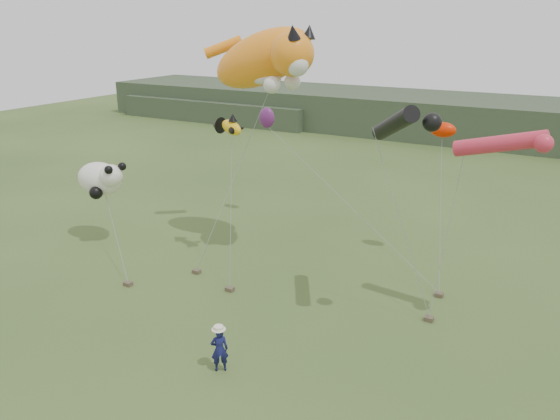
{
  "coord_description": "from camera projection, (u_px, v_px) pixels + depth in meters",
  "views": [
    {
      "loc": [
        9.37,
        -13.98,
        11.52
      ],
      "look_at": [
        -0.14,
        3.0,
        4.77
      ],
      "focal_mm": 35.0,
      "sensor_mm": 36.0,
      "label": 1
    }
  ],
  "objects": [
    {
      "name": "panda_kite",
      "position": [
        101.0,
        179.0,
        29.18
      ],
      "size": [
        3.16,
        2.04,
        1.96
      ],
      "color": "white",
      "rests_on": "ground"
    },
    {
      "name": "festival_attendant",
      "position": [
        219.0,
        349.0,
        18.77
      ],
      "size": [
        0.72,
        0.69,
        1.66
      ],
      "primitive_type": "imported",
      "rotation": [
        0.0,
        0.0,
        3.83
      ],
      "color": "#13164A",
      "rests_on": "ground"
    },
    {
      "name": "fish_kite",
      "position": [
        226.0,
        126.0,
        25.95
      ],
      "size": [
        2.15,
        1.4,
        1.12
      ],
      "color": "yellow",
      "rests_on": "ground"
    },
    {
      "name": "ground",
      "position": [
        243.0,
        359.0,
        19.63
      ],
      "size": [
        120.0,
        120.0,
        0.0
      ],
      "primitive_type": "plane",
      "color": "#385123",
      "rests_on": "ground"
    },
    {
      "name": "tube_kites",
      "position": [
        454.0,
        134.0,
        19.56
      ],
      "size": [
        6.49,
        3.67,
        2.27
      ],
      "color": "black",
      "rests_on": "ground"
    },
    {
      "name": "headland",
      "position": [
        449.0,
        118.0,
        57.27
      ],
      "size": [
        90.0,
        13.0,
        4.0
      ],
      "color": "#2D3D28",
      "rests_on": "ground"
    },
    {
      "name": "misc_kites",
      "position": [
        338.0,
        123.0,
        29.22
      ],
      "size": [
        11.68,
        2.14,
        1.47
      ],
      "color": "red",
      "rests_on": "ground"
    },
    {
      "name": "sandbag_anchors",
      "position": [
        279.0,
        291.0,
        24.43
      ],
      "size": [
        13.27,
        6.22,
        0.18
      ],
      "color": "brown",
      "rests_on": "ground"
    },
    {
      "name": "cat_kite",
      "position": [
        268.0,
        59.0,
        26.05
      ],
      "size": [
        7.16,
        3.82,
        4.22
      ],
      "color": "orange",
      "rests_on": "ground"
    }
  ]
}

